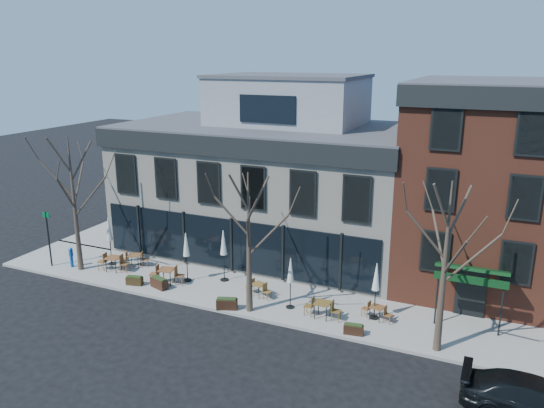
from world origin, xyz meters
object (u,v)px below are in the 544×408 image
at_px(cafe_set_0, 113,262).
at_px(umbrella_0, 109,232).
at_px(call_box, 71,256).
at_px(parked_sedan, 535,400).

height_order(cafe_set_0, umbrella_0, umbrella_0).
bearing_deg(cafe_set_0, call_box, -168.71).
xyz_separation_m(cafe_set_0, umbrella_0, (-0.79, 0.74, 1.55)).
distance_m(cafe_set_0, umbrella_0, 1.89).
distance_m(parked_sedan, cafe_set_0, 22.64).
height_order(call_box, umbrella_0, umbrella_0).
bearing_deg(umbrella_0, cafe_set_0, -43.38).
height_order(call_box, cafe_set_0, call_box).
bearing_deg(call_box, umbrella_0, 33.85).
xyz_separation_m(call_box, cafe_set_0, (2.70, 0.54, -0.13)).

